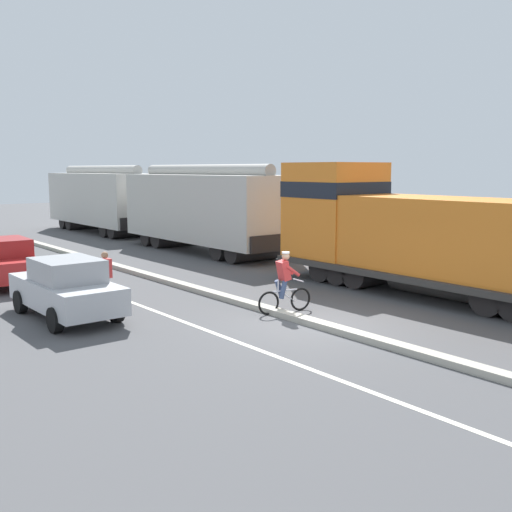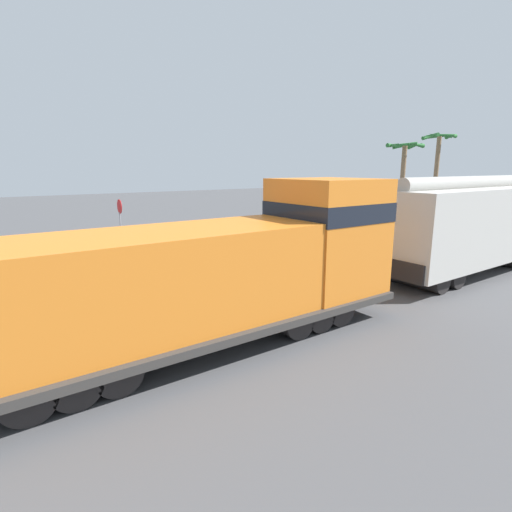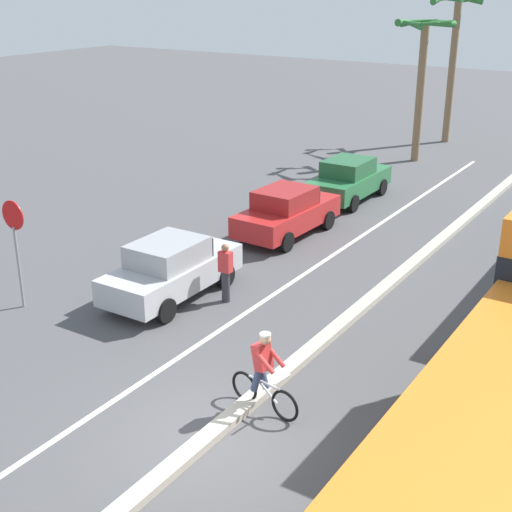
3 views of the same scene
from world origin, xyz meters
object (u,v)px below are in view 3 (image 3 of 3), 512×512
object	(u,v)px
parked_car_silver	(171,269)
cyclist	(264,374)
palm_tree_near	(456,33)
parked_car_red	(287,212)
stop_sign	(15,233)
pedestrian_by_cars	(226,272)
palm_tree_far	(423,53)
parked_car_green	(349,179)

from	to	relation	value
parked_car_silver	cyclist	size ratio (longest dim) A/B	2.46
palm_tree_near	parked_car_red	bearing A→B (deg)	-88.55
parked_car_red	cyclist	distance (m)	10.34
stop_sign	pedestrian_by_cars	bearing A→B (deg)	36.41
cyclist	pedestrian_by_cars	bearing A→B (deg)	133.38
parked_car_silver	cyclist	world-z (taller)	cyclist
cyclist	parked_car_silver	bearing A→B (deg)	146.83
cyclist	pedestrian_by_cars	xyz separation A→B (m)	(-3.56, 3.77, 0.03)
pedestrian_by_cars	palm_tree_far	bearing A→B (deg)	95.17
palm_tree_near	pedestrian_by_cars	distance (m)	22.96
palm_tree_near	parked_car_silver	bearing A→B (deg)	-89.08
parked_car_silver	pedestrian_by_cars	size ratio (longest dim) A/B	2.60
parked_car_silver	stop_sign	world-z (taller)	stop_sign
cyclist	parked_car_red	bearing A→B (deg)	118.11
stop_sign	palm_tree_far	xyz separation A→B (m)	(2.65, 20.72, 2.85)
parked_car_red	stop_sign	world-z (taller)	stop_sign
palm_tree_far	palm_tree_near	bearing A→B (deg)	91.80
cyclist	palm_tree_far	xyz separation A→B (m)	(-5.15, 21.37, 4.06)
parked_car_silver	palm_tree_near	bearing A→B (deg)	90.92
palm_tree_far	parked_car_silver	bearing A→B (deg)	-89.31
palm_tree_near	palm_tree_far	world-z (taller)	palm_tree_near
parked_car_green	palm_tree_far	distance (m)	8.49
parked_car_red	palm_tree_near	distance (m)	17.70
cyclist	palm_tree_far	size ratio (longest dim) A/B	0.27
pedestrian_by_cars	stop_sign	bearing A→B (deg)	-143.59
cyclist	palm_tree_near	bearing A→B (deg)	101.45
parked_car_red	palm_tree_near	world-z (taller)	palm_tree_near
cyclist	stop_sign	distance (m)	7.92
parked_car_silver	palm_tree_far	distance (m)	18.59
palm_tree_near	palm_tree_far	xyz separation A→B (m)	(0.15, -4.83, -0.58)
parked_car_red	pedestrian_by_cars	distance (m)	5.51
parked_car_green	pedestrian_by_cars	xyz separation A→B (m)	(1.38, -10.14, 0.03)
parked_car_green	pedestrian_by_cars	bearing A→B (deg)	-82.24
parked_car_red	pedestrian_by_cars	bearing A→B (deg)	-76.24
stop_sign	parked_car_silver	bearing A→B (deg)	42.02
parked_car_silver	palm_tree_near	size ratio (longest dim) A/B	0.57
parked_car_red	palm_tree_near	bearing A→B (deg)	91.45
palm_tree_far	cyclist	bearing A→B (deg)	-76.44
palm_tree_near	stop_sign	bearing A→B (deg)	-95.57
parked_car_green	parked_car_red	bearing A→B (deg)	-89.16
parked_car_red	stop_sign	xyz separation A→B (m)	(-2.93, -8.48, 1.21)
parked_car_red	parked_car_silver	bearing A→B (deg)	-90.60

